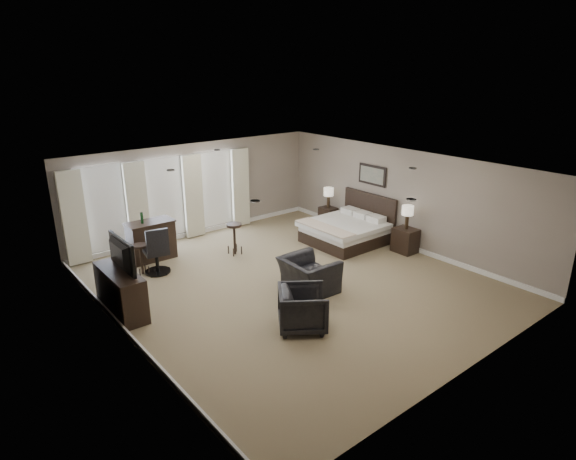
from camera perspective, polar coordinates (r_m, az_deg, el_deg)
room at (r=10.33m, az=0.53°, el=0.25°), size 7.60×8.60×2.64m
window_bay at (r=13.22m, az=-14.31°, el=3.45°), size 5.25×0.20×2.30m
bed at (r=12.95m, az=6.35°, el=0.91°), size 1.94×1.85×1.23m
nightstand_near at (r=12.80m, az=13.72°, el=-1.19°), size 0.47×0.58×0.63m
nightstand_far at (r=14.63m, az=4.76°, el=1.67°), size 0.40×0.49×0.53m
lamp_near at (r=12.60m, az=13.94°, el=1.47°), size 0.30×0.30×0.61m
lamp_far at (r=14.47m, az=4.82°, el=3.83°), size 0.30×0.30×0.61m
wall_art at (r=13.45m, az=9.92°, el=6.43°), size 0.04×0.96×0.56m
dresser at (r=9.96m, az=-19.20°, el=-6.94°), size 0.49×1.53×0.89m
tv at (r=9.75m, az=-19.53°, el=-4.20°), size 0.65×1.13×0.15m
armchair_near at (r=10.29m, az=2.49°, el=-4.68°), size 0.76×1.14×0.98m
armchair_far at (r=8.89m, az=1.77°, el=-9.08°), size 1.15×1.16×0.88m
bar_counter at (r=12.38m, az=-15.89°, el=-1.19°), size 1.14×0.59×0.99m
bar_stool_left at (r=11.62m, az=-16.99°, el=-3.35°), size 0.42×0.42×0.73m
bar_stool_right at (r=12.33m, az=-6.36°, el=-1.07°), size 0.47×0.47×0.81m
desk_chair at (r=11.51m, az=-15.38°, el=-2.28°), size 0.68×0.68×1.15m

